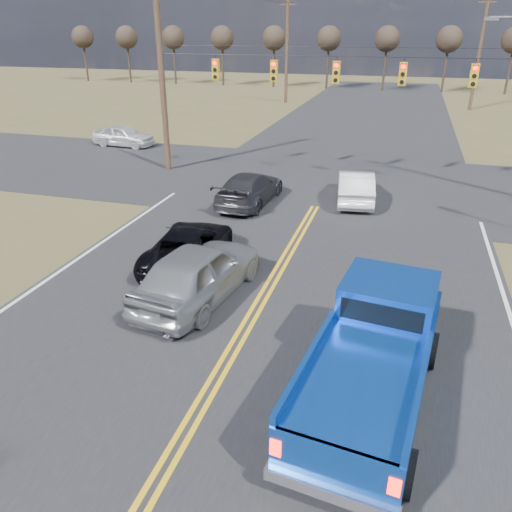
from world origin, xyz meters
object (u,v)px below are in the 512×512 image
(pickup_truck, at_px, (373,357))
(dgrey_car_queue, at_px, (249,188))
(white_car_queue, at_px, (355,186))
(cross_car_west, at_px, (123,136))
(black_suv, at_px, (189,245))
(silver_suv, at_px, (198,272))

(pickup_truck, height_order, dgrey_car_queue, pickup_truck)
(dgrey_car_queue, bearing_deg, white_car_queue, -156.50)
(pickup_truck, height_order, cross_car_west, pickup_truck)
(black_suv, bearing_deg, silver_suv, 114.88)
(pickup_truck, distance_m, white_car_queue, 13.45)
(white_car_queue, bearing_deg, cross_car_west, -31.94)
(pickup_truck, distance_m, black_suv, 8.19)
(cross_car_west, bearing_deg, dgrey_car_queue, -125.18)
(silver_suv, xyz_separation_m, dgrey_car_queue, (-1.15, 8.66, -0.16))
(pickup_truck, bearing_deg, silver_suv, 156.59)
(silver_suv, xyz_separation_m, cross_car_west, (-12.62, 17.52, -0.15))
(dgrey_car_queue, bearing_deg, black_suv, 92.61)
(pickup_truck, relative_size, cross_car_west, 1.49)
(pickup_truck, bearing_deg, black_suv, 148.10)
(black_suv, distance_m, cross_car_west, 19.15)
(black_suv, distance_m, dgrey_car_queue, 6.54)
(white_car_queue, distance_m, dgrey_car_queue, 4.79)
(pickup_truck, xyz_separation_m, white_car_queue, (-1.80, 13.33, -0.36))
(dgrey_car_queue, height_order, cross_car_west, cross_car_west)
(cross_car_west, bearing_deg, black_suv, -141.01)
(pickup_truck, bearing_deg, dgrey_car_queue, 125.30)
(pickup_truck, height_order, silver_suv, pickup_truck)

